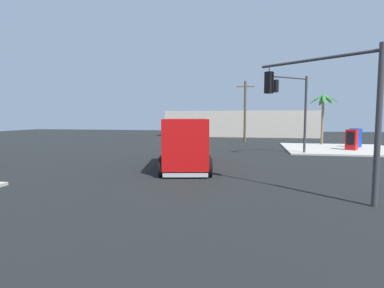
{
  "coord_description": "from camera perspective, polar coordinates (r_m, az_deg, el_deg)",
  "views": [
    {
      "loc": [
        3.92,
        -19.02,
        3.13
      ],
      "look_at": [
        0.26,
        -0.46,
        1.45
      ],
      "focal_mm": 28.62,
      "sensor_mm": 36.0,
      "label": 1
    }
  ],
  "objects": [
    {
      "name": "ground_plane",
      "position": [
        19.67,
        -0.47,
        -4.08
      ],
      "size": [
        100.0,
        100.0,
        0.0
      ],
      "primitive_type": "plane",
      "color": "black"
    },
    {
      "name": "sidewalk_corner_far",
      "position": [
        32.48,
        25.93,
        -0.84
      ],
      "size": [
        10.33,
        10.33,
        0.14
      ],
      "primitive_type": "cube",
      "color": "#B2ADA0",
      "rests_on": "ground"
    },
    {
      "name": "delivery_truck",
      "position": [
        18.88,
        -1.15,
        0.3
      ],
      "size": [
        4.21,
        8.23,
        3.02
      ],
      "color": "red",
      "rests_on": "ground"
    },
    {
      "name": "traffic_light_primary",
      "position": [
        12.86,
        24.66,
        7.37
      ],
      "size": [
        3.96,
        3.01,
        5.63
      ],
      "color": "#38383D",
      "rests_on": "ground"
    },
    {
      "name": "traffic_light_secondary",
      "position": [
        26.52,
        18.81,
        7.27
      ],
      "size": [
        3.0,
        2.51,
        6.35
      ],
      "color": "#38383D",
      "rests_on": "sidewalk_corner_far"
    },
    {
      "name": "vending_machine_red",
      "position": [
        31.22,
        27.6,
        0.71
      ],
      "size": [
        1.16,
        1.12,
        1.85
      ],
      "color": "red",
      "rests_on": "sidewalk_corner_far"
    },
    {
      "name": "vending_machine_blue",
      "position": [
        34.27,
        28.17,
        1.03
      ],
      "size": [
        1.17,
        1.16,
        1.85
      ],
      "color": "#0F38B2",
      "rests_on": "sidewalk_corner_far"
    },
    {
      "name": "palm_tree_far",
      "position": [
        36.16,
        23.25,
        5.9
      ],
      "size": [
        2.89,
        2.72,
        5.42
      ],
      "color": "#7A6647",
      "rests_on": "sidewalk_corner_far"
    },
    {
      "name": "utility_pole",
      "position": [
        39.33,
        9.85,
        6.18
      ],
      "size": [
        2.2,
        0.3,
        7.6
      ],
      "color": "brown",
      "rests_on": "ground"
    },
    {
      "name": "building_backdrop",
      "position": [
        50.21,
        8.96,
        3.77
      ],
      "size": [
        23.56,
        6.0,
        4.07
      ],
      "primitive_type": "cube",
      "color": "beige",
      "rests_on": "ground"
    }
  ]
}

